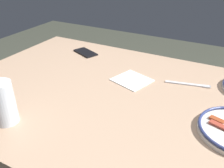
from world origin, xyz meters
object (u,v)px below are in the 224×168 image
Objects in this scene: drinking_glass at (4,105)px; paper_napkin at (132,80)px; cell_phone at (86,52)px; fork_near at (188,84)px.

drinking_glass is 1.00× the size of paper_napkin.
cell_phone reaches higher than fork_near.
cell_phone is 0.96× the size of paper_napkin.
drinking_glass is at bearing 61.41° from paper_napkin.
paper_napkin is at bearing 177.32° from cell_phone.
cell_phone is 0.41m from paper_napkin.
drinking_glass is at bearing 122.70° from cell_phone.
fork_near is at bearing -166.32° from cell_phone.
fork_near is (-0.23, -0.08, 0.00)m from paper_napkin.
drinking_glass is 1.04× the size of cell_phone.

